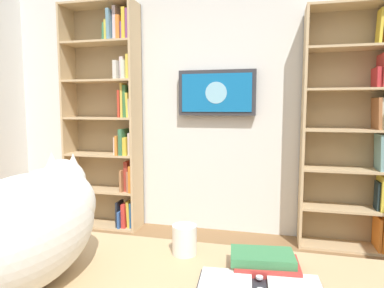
# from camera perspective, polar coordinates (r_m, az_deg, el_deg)

# --- Properties ---
(wall_back) EXTENTS (4.52, 0.06, 2.70)m
(wall_back) POSITION_cam_1_polar(r_m,az_deg,el_deg) (3.33, 4.78, 8.42)
(wall_back) COLOR silver
(wall_back) RESTS_ON ground
(bookshelf_left) EXTENTS (0.84, 0.28, 2.06)m
(bookshelf_left) POSITION_cam_1_polar(r_m,az_deg,el_deg) (3.20, 27.28, 2.06)
(bookshelf_left) COLOR tan
(bookshelf_left) RESTS_ON ground
(bookshelf_right) EXTENTS (0.76, 0.28, 2.22)m
(bookshelf_right) POSITION_cam_1_polar(r_m,az_deg,el_deg) (3.51, -13.51, 4.42)
(bookshelf_right) COLOR tan
(bookshelf_right) RESTS_ON ground
(wall_mounted_tv) EXTENTS (0.73, 0.07, 0.43)m
(wall_mounted_tv) POSITION_cam_1_polar(r_m,az_deg,el_deg) (3.25, 4.18, 8.57)
(wall_mounted_tv) COLOR #333338
(cat) EXTENTS (0.30, 0.62, 0.34)m
(cat) POSITION_cam_1_polar(r_m,az_deg,el_deg) (1.05, -24.98, -11.75)
(cat) COLOR white
(cat) RESTS_ON desk
(coffee_mug) EXTENTS (0.08, 0.08, 0.10)m
(coffee_mug) POSITION_cam_1_polar(r_m,az_deg,el_deg) (1.15, -1.26, -15.77)
(coffee_mug) COLOR white
(coffee_mug) RESTS_ON desk
(desk_book_stack) EXTENTS (0.21, 0.15, 0.05)m
(desk_book_stack) POSITION_cam_1_polar(r_m,az_deg,el_deg) (1.08, 12.10, -18.82)
(desk_book_stack) COLOR #B7332D
(desk_book_stack) RESTS_ON desk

